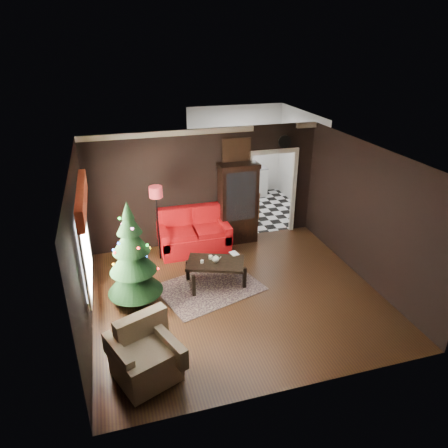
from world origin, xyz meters
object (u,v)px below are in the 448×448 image
object	(u,v)px
armchair	(145,353)
teapot	(216,259)
coffee_table	(216,273)
curio_cabinet	(238,205)
loveseat	(194,231)
kitchen_table	(244,203)
wall_clock	(284,142)
floor_lamp	(158,226)
christmas_tree	(132,255)

from	to	relation	value
armchair	teapot	bearing A→B (deg)	30.06
coffee_table	teapot	bearing A→B (deg)	-85.07
curio_cabinet	coffee_table	bearing A→B (deg)	-120.60
teapot	loveseat	bearing A→B (deg)	93.83
loveseat	curio_cabinet	bearing A→B (deg)	10.83
curio_cabinet	kitchen_table	xyz separation A→B (m)	(0.65, 1.43, -0.57)
armchair	coffee_table	size ratio (longest dim) A/B	0.79
coffee_table	teapot	world-z (taller)	teapot
wall_clock	kitchen_table	world-z (taller)	wall_clock
curio_cabinet	floor_lamp	world-z (taller)	curio_cabinet
teapot	curio_cabinet	bearing A→B (deg)	59.74
loveseat	wall_clock	size ratio (longest dim) A/B	5.31
curio_cabinet	christmas_tree	size ratio (longest dim) A/B	0.96
coffee_table	wall_clock	size ratio (longest dim) A/B	3.56
curio_cabinet	armchair	size ratio (longest dim) A/B	2.12
wall_clock	kitchen_table	distance (m)	2.43
loveseat	teapot	world-z (taller)	loveseat
loveseat	teapot	distance (m)	1.58
curio_cabinet	teapot	size ratio (longest dim) A/B	11.79
kitchen_table	floor_lamp	bearing A→B (deg)	-145.49
loveseat	teapot	size ratio (longest dim) A/B	10.55
curio_cabinet	coffee_table	xyz separation A→B (m)	(-1.05, -1.77, -0.68)
floor_lamp	christmas_tree	xyz separation A→B (m)	(-0.68, -1.60, 0.22)
loveseat	wall_clock	world-z (taller)	wall_clock
armchair	coffee_table	world-z (taller)	armchair
floor_lamp	teapot	distance (m)	1.71
floor_lamp	teapot	world-z (taller)	floor_lamp
curio_cabinet	armchair	bearing A→B (deg)	-124.53
christmas_tree	coffee_table	xyz separation A→B (m)	(1.63, 0.22, -0.78)
floor_lamp	armchair	size ratio (longest dim) A/B	2.06
armchair	kitchen_table	xyz separation A→B (m)	(3.36, 5.37, -0.09)
floor_lamp	coffee_table	distance (m)	1.77
coffee_table	kitchen_table	size ratio (longest dim) A/B	1.52
loveseat	christmas_tree	bearing A→B (deg)	-130.81
christmas_tree	coffee_table	distance (m)	1.82
christmas_tree	armchair	size ratio (longest dim) A/B	2.20
curio_cabinet	kitchen_table	world-z (taller)	curio_cabinet
loveseat	kitchen_table	size ratio (longest dim) A/B	2.27
curio_cabinet	loveseat	bearing A→B (deg)	-169.17
loveseat	christmas_tree	distance (m)	2.40
wall_clock	floor_lamp	bearing A→B (deg)	-169.95
loveseat	armchair	size ratio (longest dim) A/B	1.90
armchair	kitchen_table	bearing A→B (deg)	35.81
loveseat	armchair	world-z (taller)	loveseat
kitchen_table	loveseat	bearing A→B (deg)	-137.49
floor_lamp	curio_cabinet	bearing A→B (deg)	10.96
loveseat	teapot	xyz separation A→B (m)	(0.11, -1.57, 0.10)
curio_cabinet	floor_lamp	distance (m)	2.03
loveseat	floor_lamp	distance (m)	0.92
loveseat	wall_clock	xyz separation A→B (m)	(2.35, 0.40, 1.88)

